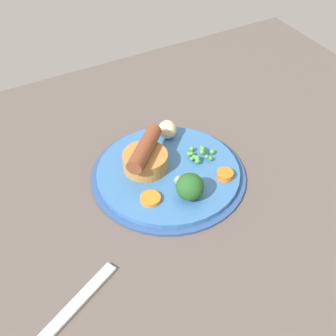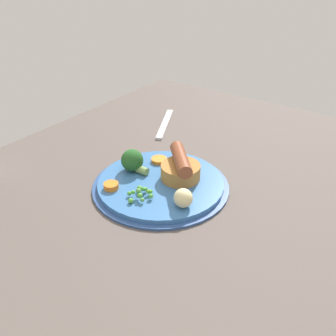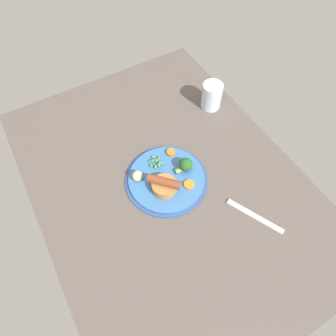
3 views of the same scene
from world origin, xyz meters
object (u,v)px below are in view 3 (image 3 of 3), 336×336
dinner_plate (166,179)px  pea_pile (156,162)px  broccoli_floret_near (185,165)px  fork (255,216)px  sausage_pudding (164,185)px  carrot_slice_1 (189,185)px  carrot_slice_0 (171,153)px  potato_chunk_0 (137,176)px  drinking_glass (212,96)px

dinner_plate → pea_pile: pea_pile is taller
broccoli_floret_near → fork: broccoli_floret_near is taller
sausage_pudding → broccoli_floret_near: 9.90cm
broccoli_floret_near → carrot_slice_1: bearing=-110.8°
sausage_pudding → carrot_slice_0: sausage_pudding is taller
broccoli_floret_near → potato_chunk_0: bearing=163.5°
broccoli_floret_near → drinking_glass: 31.02cm
broccoli_floret_near → carrot_slice_1: 6.54cm
potato_chunk_0 → carrot_slice_1: bearing=-128.4°
pea_pile → sausage_pudding: bearing=166.4°
carrot_slice_0 → carrot_slice_1: (-13.25, 1.24, -0.17)cm
broccoli_floret_near → potato_chunk_0: (4.15, 14.82, -0.44)cm
sausage_pudding → fork: size_ratio=0.51×
broccoli_floret_near → pea_pile: bearing=137.9°
broccoli_floret_near → carrot_slice_1: size_ratio=1.82×
pea_pile → carrot_slice_0: (1.06, -6.23, -0.33)cm
broccoli_floret_near → carrot_slice_0: (7.33, 0.90, -1.60)cm
carrot_slice_1 → fork: carrot_slice_1 is taller
potato_chunk_0 → pea_pile: bearing=-74.6°
dinner_plate → drinking_glass: drinking_glass is taller
pea_pile → drinking_glass: bearing=-66.0°
carrot_slice_1 → fork: bearing=-147.3°
broccoli_floret_near → fork: (-24.16, -9.55, -3.24)cm
pea_pile → potato_chunk_0: 8.02cm
pea_pile → broccoli_floret_near: bearing=-131.3°
dinner_plate → carrot_slice_1: 7.85cm
sausage_pudding → drinking_glass: size_ratio=0.92×
broccoli_floret_near → carrot_slice_1: (-5.91, 2.15, -1.77)cm
dinner_plate → carrot_slice_1: carrot_slice_1 is taller
sausage_pudding → pea_pile: size_ratio=1.83×
dinner_plate → carrot_slice_0: 9.67cm
drinking_glass → pea_pile: bearing=114.0°
carrot_slice_0 → potato_chunk_0: bearing=102.9°
drinking_glass → fork: bearing=162.2°
potato_chunk_0 → broccoli_floret_near: bearing=-105.6°
carrot_slice_1 → drinking_glass: (25.88, -25.85, 3.21)cm
pea_pile → potato_chunk_0: potato_chunk_0 is taller
potato_chunk_0 → carrot_slice_1: 16.24cm
sausage_pudding → broccoli_floret_near: sausage_pudding is taller
pea_pile → broccoli_floret_near: 9.58cm
carrot_slice_1 → drinking_glass: 36.72cm
dinner_plate → carrot_slice_1: size_ratio=8.05×
pea_pile → carrot_slice_1: 13.17cm
potato_chunk_0 → carrot_slice_0: 14.33cm
dinner_plate → pea_pile: bearing=0.2°
sausage_pudding → broccoli_floret_near: size_ratio=1.55×
sausage_pudding → pea_pile: 9.74cm
potato_chunk_0 → dinner_plate: bearing=-118.0°
drinking_glass → carrot_slice_0: bearing=117.2°
broccoli_floret_near → drinking_glass: (19.97, -23.70, 1.44)cm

